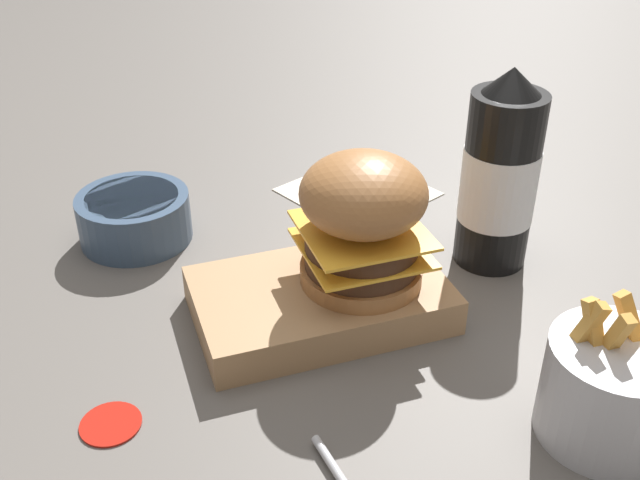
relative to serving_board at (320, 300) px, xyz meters
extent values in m
plane|color=#5B5651|center=(0.04, -0.02, -0.02)|extent=(6.00, 6.00, 0.00)
cube|color=#A37A51|center=(0.00, 0.00, 0.00)|extent=(0.24, 0.15, 0.04)
cylinder|color=#9E6638|center=(0.04, 0.00, 0.03)|extent=(0.12, 0.12, 0.02)
cylinder|color=#422819|center=(0.04, 0.00, 0.04)|extent=(0.11, 0.11, 0.02)
cube|color=gold|center=(0.04, 0.00, 0.05)|extent=(0.11, 0.11, 0.00)
cylinder|color=#422819|center=(0.04, 0.00, 0.06)|extent=(0.11, 0.11, 0.02)
cube|color=gold|center=(0.04, 0.00, 0.07)|extent=(0.11, 0.11, 0.00)
ellipsoid|color=#9E6638|center=(0.04, 0.00, 0.11)|extent=(0.12, 0.12, 0.07)
cylinder|color=black|center=(0.21, 0.04, 0.08)|extent=(0.08, 0.08, 0.19)
cylinder|color=silver|center=(0.21, 0.04, 0.07)|extent=(0.08, 0.08, 0.08)
cone|color=black|center=(0.21, 0.04, 0.19)|extent=(0.06, 0.06, 0.03)
cylinder|color=#B7B7BC|center=(0.16, -0.22, 0.02)|extent=(0.11, 0.11, 0.09)
cube|color=gold|center=(0.18, -0.21, 0.07)|extent=(0.03, 0.03, 0.07)
cube|color=gold|center=(0.16, -0.21, 0.07)|extent=(0.02, 0.03, 0.07)
cube|color=gold|center=(0.14, -0.20, 0.07)|extent=(0.03, 0.02, 0.07)
cube|color=gold|center=(0.15, -0.21, 0.07)|extent=(0.02, 0.03, 0.07)
cylinder|color=#384C66|center=(-0.15, 0.21, 0.01)|extent=(0.13, 0.13, 0.05)
cylinder|color=#669356|center=(-0.15, 0.21, 0.03)|extent=(0.10, 0.10, 0.01)
cylinder|color=#B21E14|center=(-0.21, -0.08, -0.02)|extent=(0.05, 0.05, 0.00)
cube|color=beige|center=(0.13, 0.23, -0.02)|extent=(0.20, 0.20, 0.00)
camera|label=1|loc=(-0.19, -0.56, 0.43)|focal=42.00mm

